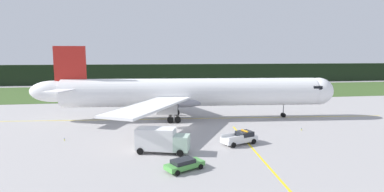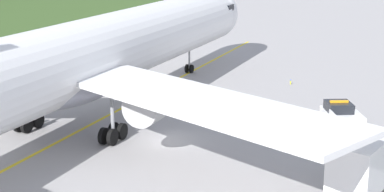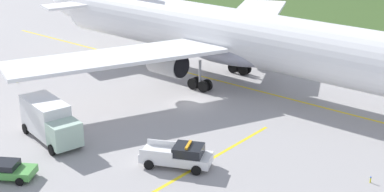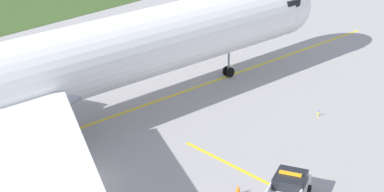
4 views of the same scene
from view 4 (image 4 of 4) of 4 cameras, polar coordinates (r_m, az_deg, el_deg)
The scene contains 5 objects.
ground at distance 44.20m, azimuth -9.72°, elevation -7.48°, with size 320.00×320.00×0.00m, color #9D9A9A.
taxiway_centerline_main at distance 50.43m, azimuth -12.32°, elevation -3.66°, with size 81.06×0.30×0.01m, color yellow.
airliner at distance 48.10m, azimuth -13.38°, elevation 1.79°, with size 61.17×45.00×14.58m.
apron_cone at distance 42.15m, azimuth 4.05°, elevation -8.22°, with size 0.62×0.62×0.77m.
taxiway_edge_light_east at distance 53.82m, azimuth 10.99°, elevation -1.47°, with size 0.12×0.12×0.48m.
Camera 4 is at (-22.71, -30.75, 22.19)m, focal length 60.92 mm.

